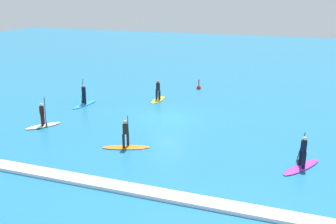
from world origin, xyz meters
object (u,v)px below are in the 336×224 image
(surfer_on_purple_board, at_px, (302,161))
(marker_buoy, at_px, (199,87))
(surfer_on_orange_board, at_px, (126,140))
(surfer_on_yellow_board, at_px, (158,95))
(surfer_on_blue_board, at_px, (84,100))
(surfer_on_white_board, at_px, (43,121))

(surfer_on_purple_board, height_order, marker_buoy, surfer_on_purple_board)
(surfer_on_orange_board, relative_size, surfer_on_yellow_board, 1.18)
(surfer_on_blue_board, distance_m, surfer_on_yellow_board, 6.38)
(surfer_on_blue_board, height_order, surfer_on_yellow_board, surfer_on_blue_board)
(surfer_on_purple_board, bearing_deg, surfer_on_blue_board, 101.43)
(surfer_on_blue_board, xyz_separation_m, surfer_on_purple_board, (17.65, -6.59, 0.01))
(surfer_on_white_board, relative_size, surfer_on_yellow_board, 0.98)
(marker_buoy, bearing_deg, surfer_on_purple_board, -56.77)
(surfer_on_yellow_board, xyz_separation_m, surfer_on_purple_board, (12.26, -9.99, -0.08))
(surfer_on_white_board, height_order, surfer_on_orange_board, surfer_on_white_board)
(surfer_on_orange_board, bearing_deg, surfer_on_yellow_board, 79.88)
(surfer_on_white_board, distance_m, surfer_on_yellow_board, 10.54)
(surfer_on_yellow_board, bearing_deg, surfer_on_orange_board, -167.49)
(surfer_on_yellow_board, height_order, surfer_on_purple_board, surfer_on_purple_board)
(surfer_on_orange_board, relative_size, marker_buoy, 2.82)
(surfer_on_white_board, bearing_deg, surfer_on_orange_board, -68.16)
(surfer_on_white_board, relative_size, surfer_on_blue_board, 0.81)
(surfer_on_yellow_board, xyz_separation_m, marker_buoy, (2.28, 5.24, -0.36))
(surfer_on_orange_board, bearing_deg, marker_buoy, 68.23)
(surfer_on_blue_board, xyz_separation_m, surfer_on_orange_board, (7.42, -7.29, 0.07))
(surfer_on_orange_board, xyz_separation_m, marker_buoy, (0.26, 15.93, -0.34))
(surfer_on_purple_board, distance_m, marker_buoy, 18.20)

